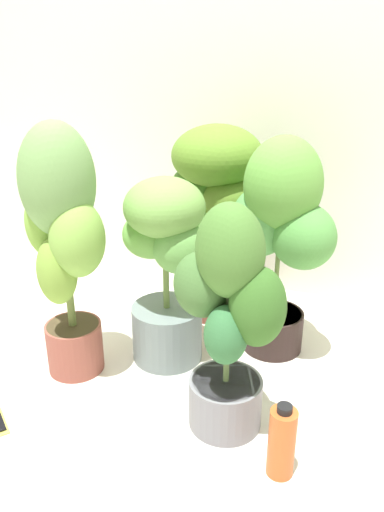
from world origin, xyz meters
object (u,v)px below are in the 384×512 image
object	(u,v)px
potted_plant_front_left	(63,233)
potted_plant_center	(165,261)
potted_plant_back_right	(280,226)
potted_plant_back_center	(216,202)
nutrient_bottle	(282,442)
potted_plant_front_right	(228,315)

from	to	relation	value
potted_plant_front_left	potted_plant_center	distance (m)	0.37
potted_plant_back_right	potted_plant_front_left	world-z (taller)	potted_plant_front_left
potted_plant_back_center	potted_plant_center	xyz separation A→B (m)	(-0.05, -0.40, -0.11)
potted_plant_center	potted_plant_back_center	bearing A→B (deg)	83.56
potted_plant_back_center	nutrient_bottle	xyz separation A→B (m)	(0.48, -0.81, -0.40)
potted_plant_back_right	nutrient_bottle	xyz separation A→B (m)	(0.17, -0.62, -0.40)
potted_plant_back_center	potted_plant_front_left	xyz separation A→B (m)	(-0.32, -0.61, 0.03)
potted_plant_back_center	potted_plant_front_left	bearing A→B (deg)	-117.64
potted_plant_back_right	potted_plant_front_right	distance (m)	0.50
potted_plant_back_center	nutrient_bottle	distance (m)	1.02
potted_plant_back_center	potted_plant_front_right	distance (m)	0.74
potted_plant_back_right	nutrient_bottle	distance (m)	0.75
potted_plant_back_center	potted_plant_front_left	size ratio (longest dim) A/B	0.92
nutrient_bottle	potted_plant_back_center	bearing A→B (deg)	120.97
potted_plant_front_left	nutrient_bottle	bearing A→B (deg)	-14.07
potted_plant_back_right	potted_plant_center	bearing A→B (deg)	-149.69
potted_plant_back_right	potted_plant_center	distance (m)	0.43
potted_plant_back_center	nutrient_bottle	bearing A→B (deg)	-59.03
potted_plant_front_left	potted_plant_center	world-z (taller)	potted_plant_front_left
potted_plant_front_left	potted_plant_back_right	bearing A→B (deg)	33.34
potted_plant_front_left	nutrient_bottle	size ratio (longest dim) A/B	3.90
potted_plant_front_right	potted_plant_center	size ratio (longest dim) A/B	1.03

